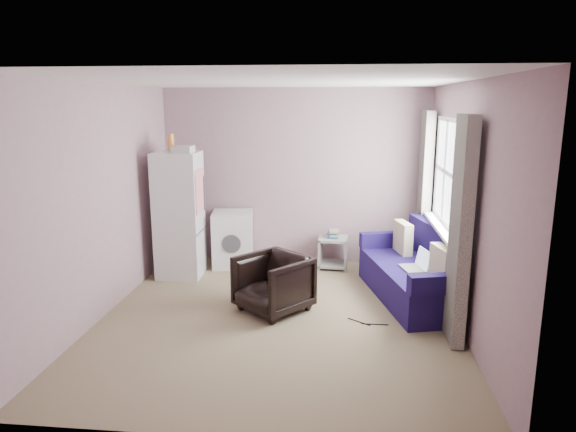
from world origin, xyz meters
name	(u,v)px	position (x,y,z in m)	size (l,w,h in m)	color
room	(279,204)	(0.02, 0.01, 1.25)	(3.84, 4.24, 2.54)	#7F6F53
armchair	(273,281)	(-0.07, 0.17, 0.35)	(0.69, 0.64, 0.71)	black
fridge	(179,214)	(-1.47, 1.27, 0.85)	(0.60, 0.59, 1.90)	silver
washing_machine	(233,238)	(-0.86, 1.75, 0.41)	(0.62, 0.62, 0.78)	silver
side_table	(333,250)	(0.57, 1.80, 0.26)	(0.42, 0.42, 0.55)	gray
sofa	(420,274)	(1.61, 0.72, 0.31)	(1.28, 2.03, 0.84)	#1C1151
window_dressing	(440,208)	(1.78, 0.70, 1.11)	(0.17, 2.62, 2.18)	white
floor_cables	(367,323)	(0.96, -0.07, 0.01)	(0.42, 0.18, 0.01)	black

